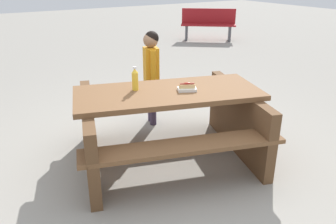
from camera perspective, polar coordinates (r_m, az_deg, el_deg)
ground_plane at (r=3.63m, az=0.00°, el=-7.68°), size 30.00×30.00×0.00m
picnic_table at (r=3.42m, az=0.00°, el=-1.24°), size 2.13×1.87×0.75m
soda_bottle at (r=3.31m, az=-5.55°, el=5.48°), size 0.06×0.06×0.24m
hotdog_tray at (r=3.30m, az=3.21°, el=4.10°), size 0.21×0.18×0.08m
child_in_coat at (r=4.18m, az=-2.82°, el=7.69°), size 0.21×0.28×1.18m
park_bench_mid at (r=9.89m, az=6.78°, el=14.50°), size 1.43×1.23×0.85m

